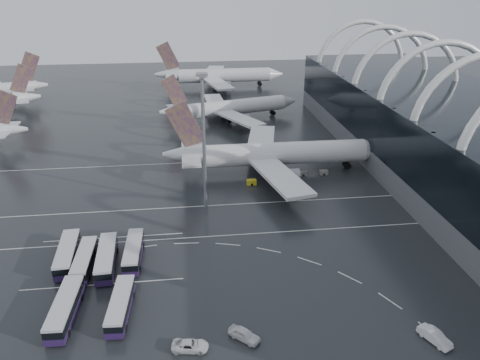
{
  "coord_description": "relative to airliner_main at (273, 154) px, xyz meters",
  "views": [
    {
      "loc": [
        -8.46,
        -85.72,
        49.6
      ],
      "look_at": [
        3.42,
        10.16,
        7.0
      ],
      "focal_mm": 35.0,
      "sensor_mm": 36.0,
      "label": 1
    }
  ],
  "objects": [
    {
      "name": "lane_marking_near",
      "position": [
        -14.87,
        -32.1,
        -5.17
      ],
      "size": [
        120.0,
        0.25,
        0.01
      ],
      "primitive_type": "cube",
      "color": "silver",
      "rests_on": "ground"
    },
    {
      "name": "bus_bay_line_north",
      "position": [
        -38.87,
        -30.1,
        -5.17
      ],
      "size": [
        28.0,
        0.25,
        0.01
      ],
      "primitive_type": "cube",
      "color": "silver",
      "rests_on": "ground"
    },
    {
      "name": "airliner_main",
      "position": [
        0.0,
        0.0,
        0.0
      ],
      "size": [
        60.8,
        53.58,
        20.68
      ],
      "rotation": [
        0.0,
        0.0,
        -0.0
      ],
      "color": "silver",
      "rests_on": "ground"
    },
    {
      "name": "van_curve_a",
      "position": [
        -24.1,
        -63.54,
        -4.44
      ],
      "size": [
        5.6,
        3.2,
        1.47
      ],
      "primitive_type": "imported",
      "rotation": [
        0.0,
        0.0,
        1.42
      ],
      "color": "silver",
      "rests_on": "ground"
    },
    {
      "name": "van_curve_b",
      "position": [
        -16.07,
        -62.35,
        -4.32
      ],
      "size": [
        5.06,
        4.87,
        1.71
      ],
      "primitive_type": "imported",
      "rotation": [
        0.0,
        0.0,
        0.83
      ],
      "color": "silver",
      "rests_on": "ground"
    },
    {
      "name": "bus_row_far_c",
      "position": [
        -34.79,
        -54.35,
        -3.5
      ],
      "size": [
        3.57,
        12.56,
        3.05
      ],
      "rotation": [
        0.0,
        0.0,
        1.51
      ],
      "color": "#22143F",
      "rests_on": "ground"
    },
    {
      "name": "gse_cart_belly_b",
      "position": [
        7.75,
        -3.14,
        -4.63
      ],
      "size": [
        2.0,
        1.18,
        1.09
      ],
      "primitive_type": "cube",
      "color": "slate",
      "rests_on": "ground"
    },
    {
      "name": "airliner_gate_c",
      "position": [
        -6.6,
        106.37,
        0.25
      ],
      "size": [
        60.65,
        56.25,
        21.71
      ],
      "rotation": [
        0.0,
        0.0,
        -0.0
      ],
      "color": "silver",
      "rests_on": "ground"
    },
    {
      "name": "lane_marking_far",
      "position": [
        -14.87,
        9.9,
        -5.17
      ],
      "size": [
        120.0,
        0.25,
        0.01
      ],
      "primitive_type": "cube",
      "color": "silver",
      "rests_on": "ground"
    },
    {
      "name": "bus_row_near_d",
      "position": [
        -34.06,
        -38.78,
        -3.46
      ],
      "size": [
        3.22,
        12.72,
        3.12
      ],
      "rotation": [
        0.0,
        0.0,
        1.55
      ],
      "color": "#22143F",
      "rests_on": "ground"
    },
    {
      "name": "floodlight_mast",
      "position": [
        -19.27,
        -18.77,
        14.33
      ],
      "size": [
        2.38,
        2.38,
        31.01
      ],
      "color": "gray",
      "rests_on": "ground"
    },
    {
      "name": "bus_bay_line_south",
      "position": [
        -38.87,
        -46.1,
        -5.17
      ],
      "size": [
        28.0,
        0.25,
        0.01
      ],
      "primitive_type": "cube",
      "color": "silver",
      "rests_on": "ground"
    },
    {
      "name": "van_curve_c",
      "position": [
        11.67,
        -66.28,
        -4.31
      ],
      "size": [
        3.84,
        5.58,
        1.74
      ],
      "primitive_type": "imported",
      "rotation": [
        0.0,
        0.0,
        0.42
      ],
      "color": "silver",
      "rests_on": "ground"
    },
    {
      "name": "bus_row_near_a",
      "position": [
        -46.23,
        -38.28,
        -3.35
      ],
      "size": [
        3.84,
        13.67,
        3.33
      ],
      "rotation": [
        0.0,
        0.0,
        1.63
      ],
      "color": "#22143F",
      "rests_on": "ground"
    },
    {
      "name": "airliner_gate_b",
      "position": [
        -6.94,
        50.68,
        -0.53
      ],
      "size": [
        52.77,
        46.77,
        18.55
      ],
      "rotation": [
        0.0,
        0.0,
        0.26
      ],
      "color": "silver",
      "rests_on": "ground"
    },
    {
      "name": "ground",
      "position": [
        -14.87,
        -30.1,
        -5.18
      ],
      "size": [
        420.0,
        420.0,
        0.0
      ],
      "primitive_type": "plane",
      "color": "black",
      "rests_on": "ground"
    },
    {
      "name": "bus_row_near_b",
      "position": [
        -42.69,
        -40.57,
        -3.49
      ],
      "size": [
        3.13,
        12.53,
        3.08
      ],
      "rotation": [
        0.0,
        0.0,
        1.56
      ],
      "color": "#22143F",
      "rests_on": "ground"
    },
    {
      "name": "gse_cart_belly_c",
      "position": [
        -6.91,
        -7.41,
        -4.52
      ],
      "size": [
        2.43,
        1.43,
        1.32
      ],
      "primitive_type": "cube",
      "color": "gold",
      "rests_on": "ground"
    },
    {
      "name": "terminal",
      "position": [
        46.69,
        -10.27,
        5.69
      ],
      "size": [
        42.0,
        160.0,
        34.9
      ],
      "color": "#55575A",
      "rests_on": "ground"
    },
    {
      "name": "bus_row_near_c",
      "position": [
        -38.78,
        -40.57,
        -3.35
      ],
      "size": [
        3.68,
        13.65,
        3.33
      ],
      "rotation": [
        0.0,
        0.0,
        1.61
      ],
      "color": "#22143F",
      "rests_on": "ground"
    },
    {
      "name": "lane_marking_mid",
      "position": [
        -14.87,
        -18.1,
        -5.17
      ],
      "size": [
        120.0,
        0.25,
        0.01
      ],
      "primitive_type": "cube",
      "color": "silver",
      "rests_on": "ground"
    },
    {
      "name": "gse_cart_belly_d",
      "position": [
        13.4,
        -3.27,
        -4.57
      ],
      "size": [
        2.21,
        1.31,
        1.21
      ],
      "primitive_type": "cube",
      "color": "slate",
      "rests_on": "ground"
    },
    {
      "name": "bus_row_far_a",
      "position": [
        -43.28,
        -54.24,
        -3.37
      ],
      "size": [
        3.65,
        13.52,
        3.3
      ],
      "rotation": [
        0.0,
        0.0,
        1.53
      ],
      "color": "#22143F",
      "rests_on": "ground"
    }
  ]
}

